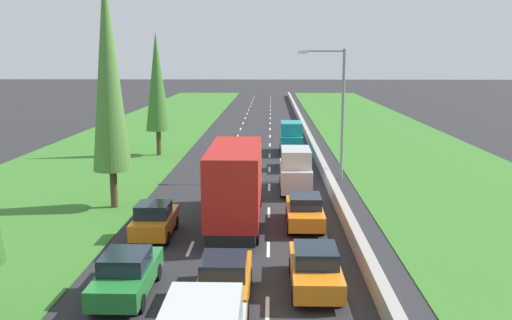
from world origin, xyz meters
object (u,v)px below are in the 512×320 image
object	(u,v)px
street_light_mast	(338,105)
teal_van_right_lane	(291,138)
red_box_truck_centre_lane	(236,183)
poplar_tree_second	(108,70)
orange_sedan_right_lane	(315,268)
green_sedan_left_lane	(127,274)
orange_sedan_centre_lane	(224,279)
poplar_tree_third	(157,82)
orange_sedan_right_lane_third	(305,211)
silver_van_right_lane	(295,170)
grey_hatchback_right_lane	(293,158)
orange_hatchback_left_lane	(155,220)

from	to	relation	value
street_light_mast	teal_van_right_lane	bearing A→B (deg)	104.61
red_box_truck_centre_lane	poplar_tree_second	xyz separation A→B (m)	(-7.13, 3.07, 5.56)
orange_sedan_right_lane	green_sedan_left_lane	size ratio (longest dim) A/B	1.00
green_sedan_left_lane	orange_sedan_centre_lane	bearing A→B (deg)	-5.59
orange_sedan_centre_lane	poplar_tree_third	size ratio (longest dim) A/B	0.43
green_sedan_left_lane	poplar_tree_second	world-z (taller)	poplar_tree_second
orange_sedan_right_lane_third	poplar_tree_second	bearing A→B (deg)	162.93
silver_van_right_lane	orange_sedan_centre_lane	bearing A→B (deg)	-101.09
green_sedan_left_lane	poplar_tree_second	bearing A→B (deg)	107.63
grey_hatchback_right_lane	street_light_mast	world-z (taller)	street_light_mast
orange_sedan_right_lane_third	red_box_truck_centre_lane	distance (m)	3.74
grey_hatchback_right_lane	orange_hatchback_left_lane	xyz separation A→B (m)	(-7.20, -16.60, 0.00)
green_sedan_left_lane	red_box_truck_centre_lane	bearing A→B (deg)	68.67
grey_hatchback_right_lane	orange_sedan_right_lane_third	bearing A→B (deg)	-89.93
orange_sedan_right_lane	green_sedan_left_lane	distance (m)	6.84
red_box_truck_centre_lane	green_sedan_left_lane	xyz separation A→B (m)	(-3.40, -8.69, -1.37)
silver_van_right_lane	green_sedan_left_lane	size ratio (longest dim) A/B	1.09
orange_sedan_right_lane	orange_hatchback_left_lane	world-z (taller)	orange_hatchback_left_lane
teal_van_right_lane	orange_sedan_right_lane_third	bearing A→B (deg)	-90.18
orange_sedan_centre_lane	green_sedan_left_lane	size ratio (longest dim) A/B	1.00
teal_van_right_lane	poplar_tree_second	size ratio (longest dim) A/B	0.37
grey_hatchback_right_lane	green_sedan_left_lane	bearing A→B (deg)	-106.46
grey_hatchback_right_lane	orange_sedan_centre_lane	bearing A→B (deg)	-98.01
grey_hatchback_right_lane	street_light_mast	xyz separation A→B (m)	(2.88, -3.61, 4.40)
orange_sedan_right_lane_third	orange_hatchback_left_lane	world-z (taller)	orange_hatchback_left_lane
grey_hatchback_right_lane	orange_hatchback_left_lane	world-z (taller)	same
silver_van_right_lane	poplar_tree_second	bearing A→B (deg)	-158.76
teal_van_right_lane	red_box_truck_centre_lane	distance (m)	21.89
silver_van_right_lane	poplar_tree_third	bearing A→B (deg)	130.90
orange_sedan_right_lane	silver_van_right_lane	world-z (taller)	silver_van_right_lane
poplar_tree_second	poplar_tree_third	size ratio (longest dim) A/B	1.26
teal_van_right_lane	green_sedan_left_lane	size ratio (longest dim) A/B	1.09
grey_hatchback_right_lane	poplar_tree_second	size ratio (longest dim) A/B	0.29
orange_sedan_centre_lane	red_box_truck_centre_lane	world-z (taller)	red_box_truck_centre_lane
silver_van_right_lane	green_sedan_left_lane	xyz separation A→B (m)	(-6.71, -15.83, -0.59)
silver_van_right_lane	grey_hatchback_right_lane	distance (m)	7.38
silver_van_right_lane	red_box_truck_centre_lane	xyz separation A→B (m)	(-3.32, -7.14, 0.78)
teal_van_right_lane	red_box_truck_centre_lane	xyz separation A→B (m)	(-3.54, -21.59, 0.78)
orange_sedan_centre_lane	teal_van_right_lane	size ratio (longest dim) A/B	0.92
orange_sedan_right_lane	poplar_tree_third	size ratio (longest dim) A/B	0.43
orange_sedan_right_lane_third	poplar_tree_second	world-z (taller)	poplar_tree_second
orange_hatchback_left_lane	poplar_tree_second	xyz separation A→B (m)	(-3.39, 5.18, 6.91)
red_box_truck_centre_lane	orange_hatchback_left_lane	size ratio (longest dim) A/B	2.41
orange_sedan_centre_lane	poplar_tree_second	size ratio (longest dim) A/B	0.34
silver_van_right_lane	orange_sedan_right_lane_third	bearing A→B (deg)	-88.78
orange_sedan_right_lane_third	silver_van_right_lane	size ratio (longest dim) A/B	0.92
poplar_tree_second	street_light_mast	bearing A→B (deg)	30.09
orange_sedan_centre_lane	orange_sedan_right_lane_third	xyz separation A→B (m)	(3.33, 8.86, 0.00)
red_box_truck_centre_lane	orange_sedan_right_lane_third	bearing A→B (deg)	-3.03
orange_sedan_right_lane_third	teal_van_right_lane	world-z (taller)	teal_van_right_lane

